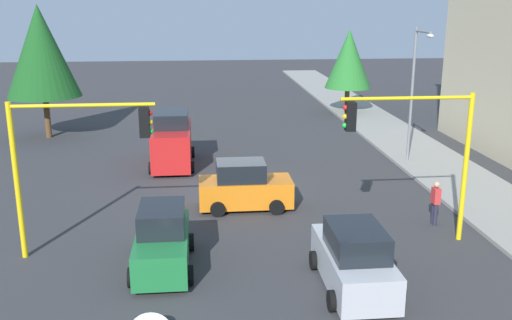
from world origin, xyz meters
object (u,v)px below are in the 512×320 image
(traffic_signal_near_left, at_px, (415,138))
(traffic_signal_near_right, at_px, (74,147))
(street_lamp_curbside, at_px, (416,81))
(car_orange, at_px, (244,187))
(delivery_van_red, at_px, (172,141))
(tree_roadside_far, at_px, (349,59))
(car_green, at_px, (162,241))
(car_silver, at_px, (354,260))
(tree_opposite_side, at_px, (41,51))
(pedestrian_crossing, at_px, (435,202))

(traffic_signal_near_left, relative_size, traffic_signal_near_right, 1.01)
(street_lamp_curbside, bearing_deg, car_orange, -58.24)
(delivery_van_red, bearing_deg, tree_roadside_far, 136.49)
(delivery_van_red, relative_size, car_orange, 1.27)
(tree_roadside_far, distance_m, delivery_van_red, 18.42)
(traffic_signal_near_left, height_order, car_green, traffic_signal_near_left)
(street_lamp_curbside, distance_m, car_silver, 14.73)
(street_lamp_curbside, bearing_deg, tree_opposite_side, -112.55)
(street_lamp_curbside, distance_m, pedestrian_crossing, 9.07)
(traffic_signal_near_left, height_order, tree_roadside_far, tree_roadside_far)
(car_orange, bearing_deg, traffic_signal_near_left, 53.94)
(tree_opposite_side, xyz_separation_m, car_green, (19.20, 8.12, -4.41))
(street_lamp_curbside, height_order, tree_roadside_far, street_lamp_curbside)
(traffic_signal_near_right, height_order, tree_roadside_far, tree_roadside_far)
(traffic_signal_near_left, distance_m, car_green, 9.05)
(car_green, bearing_deg, delivery_van_red, -179.22)
(tree_roadside_far, bearing_deg, car_silver, -13.86)
(tree_opposite_side, relative_size, car_silver, 1.94)
(traffic_signal_near_left, xyz_separation_m, tree_roadside_far, (-24.00, 3.87, 0.33))
(traffic_signal_near_right, height_order, car_green, traffic_signal_near_right)
(traffic_signal_near_right, xyz_separation_m, car_orange, (-4.00, 5.76, -2.81))
(tree_opposite_side, xyz_separation_m, tree_roadside_far, (-6.00, 20.50, -1.23))
(traffic_signal_near_left, distance_m, traffic_signal_near_right, 11.25)
(traffic_signal_near_left, xyz_separation_m, tree_opposite_side, (-18.00, -16.63, 1.56))
(tree_roadside_far, bearing_deg, tree_opposite_side, -73.69)
(traffic_signal_near_right, height_order, street_lamp_curbside, street_lamp_curbside)
(street_lamp_curbside, height_order, car_orange, street_lamp_curbside)
(delivery_van_red, xyz_separation_m, pedestrian_crossing, (9.33, 10.21, -0.37))
(car_orange, bearing_deg, tree_roadside_far, 154.92)
(traffic_signal_near_right, relative_size, tree_opposite_side, 0.64)
(traffic_signal_near_left, distance_m, tree_roadside_far, 24.31)
(tree_roadside_far, bearing_deg, pedestrian_crossing, -5.89)
(traffic_signal_near_right, height_order, pedestrian_crossing, traffic_signal_near_right)
(traffic_signal_near_left, xyz_separation_m, delivery_van_red, (-10.79, -8.67, -2.47))
(tree_opposite_side, distance_m, delivery_van_red, 11.47)
(car_silver, distance_m, pedestrian_crossing, 6.40)
(street_lamp_curbside, xyz_separation_m, car_orange, (5.61, -9.06, -3.45))
(delivery_van_red, bearing_deg, car_silver, 22.61)
(tree_roadside_far, bearing_deg, street_lamp_curbside, -1.19)
(street_lamp_curbside, relative_size, car_orange, 1.86)
(street_lamp_curbside, bearing_deg, tree_roadside_far, 178.81)
(car_silver, relative_size, car_orange, 1.11)
(street_lamp_curbside, height_order, car_green, street_lamp_curbside)
(delivery_van_red, bearing_deg, traffic_signal_near_left, 38.78)
(tree_opposite_side, bearing_deg, car_silver, 33.05)
(traffic_signal_near_left, bearing_deg, street_lamp_curbside, 159.63)
(street_lamp_curbside, bearing_deg, car_silver, -26.60)
(street_lamp_curbside, height_order, tree_opposite_side, tree_opposite_side)
(car_silver, bearing_deg, delivery_van_red, -157.39)
(street_lamp_curbside, xyz_separation_m, car_green, (10.81, -12.08, -3.45))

